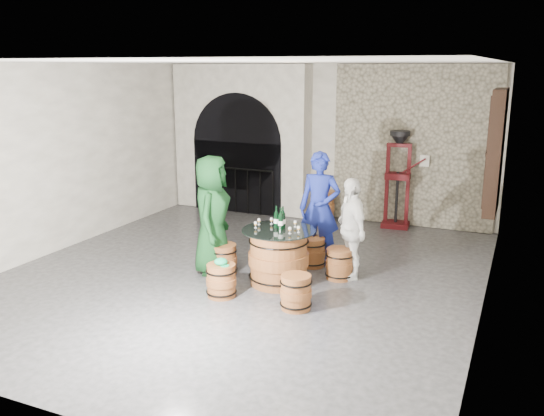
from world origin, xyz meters
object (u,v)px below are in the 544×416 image
at_px(person_white, 351,229).
at_px(corking_press, 398,172).
at_px(barrel_stool_right, 340,264).
at_px(wine_bottle_left, 276,219).
at_px(barrel_stool_far, 312,252).
at_px(side_barrel, 323,207).
at_px(barrel_stool_near_left, 221,281).
at_px(barrel_stool_near_right, 296,292).
at_px(wine_bottle_right, 283,219).
at_px(barrel_stool_left, 224,259).
at_px(barrel_table, 279,257).
at_px(person_green, 212,215).
at_px(wine_bottle_center, 281,221).
at_px(person_blue, 320,208).

distance_m(person_white, corking_press, 3.16).
distance_m(barrel_stool_right, wine_bottle_left, 1.21).
distance_m(barrel_stool_far, barrel_stool_right, 0.68).
xyz_separation_m(barrel_stool_far, side_barrel, (-0.73, 2.63, 0.09)).
relative_size(barrel_stool_near_left, side_barrel, 0.71).
xyz_separation_m(barrel_stool_near_right, wine_bottle_right, (-0.56, 0.86, 0.73)).
xyz_separation_m(barrel_stool_near_left, wine_bottle_left, (0.46, 0.87, 0.73)).
xyz_separation_m(wine_bottle_right, side_barrel, (-0.56, 3.45, -0.63)).
xyz_separation_m(barrel_stool_far, person_white, (0.70, -0.27, 0.54)).
bearing_deg(barrel_stool_near_right, wine_bottle_left, 127.70).
xyz_separation_m(barrel_stool_left, barrel_stool_near_left, (0.41, -0.82, 0.00)).
relative_size(barrel_stool_near_left, corking_press, 0.24).
bearing_deg(barrel_table, barrel_stool_right, 36.37).
xyz_separation_m(barrel_stool_near_left, person_white, (1.43, 1.44, 0.54)).
distance_m(person_green, person_white, 2.13).
xyz_separation_m(person_green, wine_bottle_center, (1.16, -0.03, 0.04)).
bearing_deg(side_barrel, corking_press, 9.41).
height_order(person_white, side_barrel, person_white).
relative_size(barrel_table, wine_bottle_center, 3.33).
bearing_deg(wine_bottle_right, wine_bottle_left, -169.07).
xyz_separation_m(wine_bottle_center, corking_press, (0.90, 3.79, 0.16)).
bearing_deg(person_white, wine_bottle_right, -94.95).
distance_m(barrel_stool_near_left, person_white, 2.10).
bearing_deg(wine_bottle_right, barrel_stool_near_right, -57.21).
bearing_deg(barrel_stool_left, person_white, 18.66).
relative_size(wine_bottle_right, corking_press, 0.17).
bearing_deg(wine_bottle_right, wine_bottle_center, -85.56).
xyz_separation_m(person_white, corking_press, (0.03, 3.14, 0.35)).
xyz_separation_m(barrel_stool_near_left, side_barrel, (-0.00, 4.34, 0.09)).
bearing_deg(barrel_stool_right, person_white, 36.37).
bearing_deg(side_barrel, person_blue, -72.44).
relative_size(barrel_stool_far, corking_press, 0.24).
relative_size(barrel_stool_left, wine_bottle_right, 1.45).
relative_size(person_green, wine_bottle_center, 5.67).
bearing_deg(wine_bottle_center, barrel_stool_right, 36.86).
xyz_separation_m(person_green, wine_bottle_left, (1.06, 0.05, 0.04)).
distance_m(barrel_stool_left, person_white, 2.02).
bearing_deg(barrel_stool_right, barrel_stool_near_left, -134.08).
bearing_deg(person_green, barrel_stool_right, -89.76).
relative_size(barrel_stool_left, person_blue, 0.26).
bearing_deg(wine_bottle_right, barrel_stool_right, 31.36).
bearing_deg(barrel_stool_near_left, barrel_stool_left, 116.62).
bearing_deg(wine_bottle_left, person_white, 30.34).
height_order(barrel_table, barrel_stool_left, barrel_table).
distance_m(person_green, wine_bottle_center, 1.17).
height_order(barrel_stool_left, barrel_stool_right, same).
bearing_deg(barrel_table, wine_bottle_left, 130.78).
bearing_deg(corking_press, person_white, -95.29).
relative_size(barrel_stool_near_left, wine_bottle_center, 1.45).
xyz_separation_m(side_barrel, corking_press, (1.46, 0.24, 0.80)).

